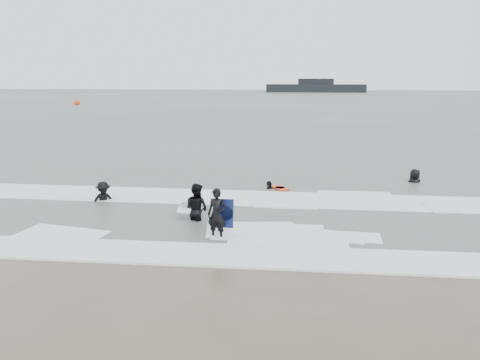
# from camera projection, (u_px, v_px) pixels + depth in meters

# --- Properties ---
(ground) EXTENTS (320.00, 320.00, 0.00)m
(ground) POSITION_uv_depth(u_px,v_px,m) (221.00, 249.00, 14.65)
(ground) COLOR brown
(ground) RESTS_ON ground
(sea) EXTENTS (320.00, 320.00, 0.00)m
(sea) POSITION_uv_depth(u_px,v_px,m) (286.00, 102.00, 92.13)
(sea) COLOR #47544C
(sea) RESTS_ON ground
(surfer_centre) EXTENTS (0.72, 0.56, 1.76)m
(surfer_centre) POSITION_uv_depth(u_px,v_px,m) (217.00, 240.00, 15.48)
(surfer_centre) COLOR black
(surfer_centre) RESTS_ON ground
(surfer_wading) EXTENTS (1.20, 1.11, 1.98)m
(surfer_wading) POSITION_uv_depth(u_px,v_px,m) (197.00, 220.00, 17.53)
(surfer_wading) COLOR black
(surfer_wading) RESTS_ON ground
(surfer_breaker) EXTENTS (1.29, 1.21, 1.75)m
(surfer_breaker) POSITION_uv_depth(u_px,v_px,m) (104.00, 202.00, 20.04)
(surfer_breaker) COLOR black
(surfer_breaker) RESTS_ON ground
(surfer_right_near) EXTENTS (0.88, 0.95, 1.57)m
(surfer_right_near) POSITION_uv_depth(u_px,v_px,m) (269.00, 189.00, 22.26)
(surfer_right_near) COLOR black
(surfer_right_near) RESTS_ON ground
(surfer_right_far) EXTENTS (1.06, 0.86, 1.87)m
(surfer_right_far) POSITION_uv_depth(u_px,v_px,m) (414.00, 183.00, 23.58)
(surfer_right_far) COLOR black
(surfer_right_far) RESTS_ON ground
(surf_foam) EXTENTS (30.03, 9.06, 0.09)m
(surf_foam) POSITION_uv_depth(u_px,v_px,m) (236.00, 214.00, 18.23)
(surf_foam) COLOR white
(surf_foam) RESTS_ON ground
(bodyboards) EXTENTS (4.05, 7.47, 1.25)m
(bodyboards) POSITION_uv_depth(u_px,v_px,m) (235.00, 201.00, 18.39)
(bodyboards) COLOR #0D173F
(bodyboards) RESTS_ON ground
(buoy) EXTENTS (1.00, 1.00, 1.65)m
(buoy) POSITION_uv_depth(u_px,v_px,m) (77.00, 103.00, 84.48)
(buoy) COLOR #F5390A
(buoy) RESTS_ON ground
(vessel_horizon) EXTENTS (30.93, 5.52, 4.20)m
(vessel_horizon) POSITION_uv_depth(u_px,v_px,m) (315.00, 87.00, 147.55)
(vessel_horizon) COLOR black
(vessel_horizon) RESTS_ON ground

